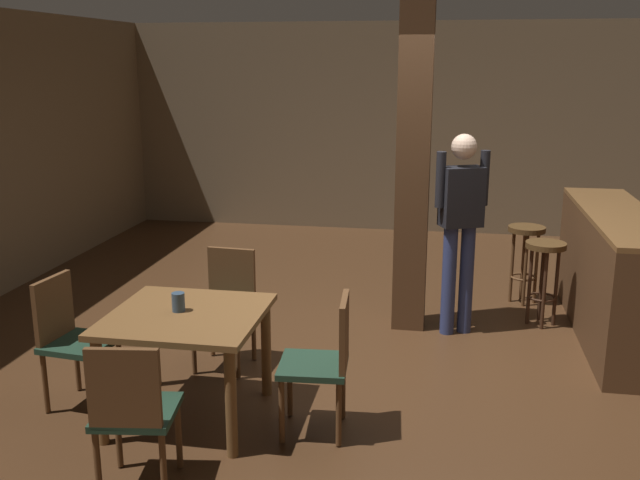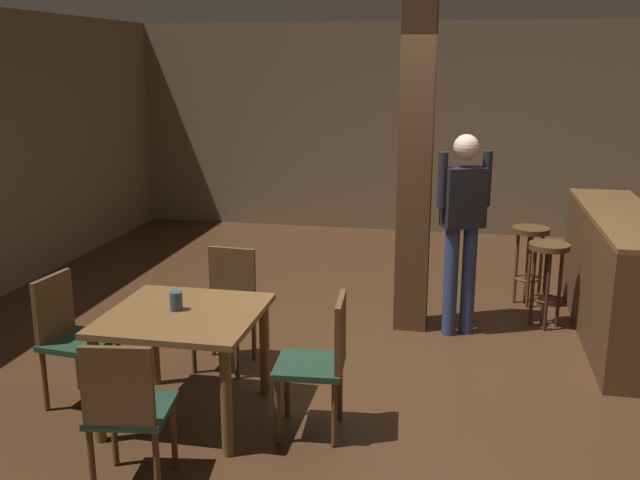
{
  "view_description": "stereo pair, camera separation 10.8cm",
  "coord_description": "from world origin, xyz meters",
  "px_view_note": "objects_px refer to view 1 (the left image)",
  "views": [
    {
      "loc": [
        0.41,
        -5.25,
        2.3
      ],
      "look_at": [
        -0.51,
        -0.14,
        0.99
      ],
      "focal_mm": 40.0,
      "sensor_mm": 36.0,
      "label": 1
    },
    {
      "loc": [
        0.52,
        -5.23,
        2.3
      ],
      "look_at": [
        -0.51,
        -0.14,
        0.99
      ],
      "focal_mm": 40.0,
      "sensor_mm": 36.0,
      "label": 2
    }
  ],
  "objects_px": {
    "chair_south": "(132,409)",
    "bar_counter": "(603,273)",
    "dining_table": "(187,330)",
    "bar_stool_near": "(545,263)",
    "napkin_cup": "(178,302)",
    "bar_stool_mid": "(526,246)",
    "chair_east": "(325,358)",
    "chair_north": "(227,302)",
    "standing_person": "(461,220)",
    "chair_west": "(70,335)"
  },
  "relations": [
    {
      "from": "chair_south",
      "to": "bar_counter",
      "type": "height_order",
      "value": "bar_counter"
    },
    {
      "from": "dining_table",
      "to": "bar_stool_near",
      "type": "distance_m",
      "value": 3.31
    },
    {
      "from": "napkin_cup",
      "to": "bar_stool_mid",
      "type": "xyz_separation_m",
      "value": [
        2.44,
        2.75,
        -0.22
      ]
    },
    {
      "from": "chair_east",
      "to": "bar_stool_mid",
      "type": "distance_m",
      "value": 3.17
    },
    {
      "from": "chair_north",
      "to": "standing_person",
      "type": "relative_size",
      "value": 0.52
    },
    {
      "from": "chair_south",
      "to": "chair_east",
      "type": "xyz_separation_m",
      "value": [
        0.89,
        0.84,
        0.0
      ]
    },
    {
      "from": "bar_stool_mid",
      "to": "chair_west",
      "type": "bearing_deg",
      "value": -139.8
    },
    {
      "from": "chair_east",
      "to": "napkin_cup",
      "type": "height_order",
      "value": "chair_east"
    },
    {
      "from": "chair_north",
      "to": "napkin_cup",
      "type": "height_order",
      "value": "chair_north"
    },
    {
      "from": "napkin_cup",
      "to": "bar_stool_near",
      "type": "height_order",
      "value": "napkin_cup"
    },
    {
      "from": "standing_person",
      "to": "chair_south",
      "type": "bearing_deg",
      "value": -122.19
    },
    {
      "from": "chair_north",
      "to": "chair_west",
      "type": "relative_size",
      "value": 1.0
    },
    {
      "from": "bar_counter",
      "to": "standing_person",
      "type": "bearing_deg",
      "value": -171.14
    },
    {
      "from": "dining_table",
      "to": "chair_north",
      "type": "bearing_deg",
      "value": 90.71
    },
    {
      "from": "dining_table",
      "to": "bar_counter",
      "type": "xyz_separation_m",
      "value": [
        2.95,
        2.05,
        -0.07
      ]
    },
    {
      "from": "chair_west",
      "to": "standing_person",
      "type": "relative_size",
      "value": 0.52
    },
    {
      "from": "chair_east",
      "to": "standing_person",
      "type": "distance_m",
      "value": 2.12
    },
    {
      "from": "chair_north",
      "to": "standing_person",
      "type": "distance_m",
      "value": 2.06
    },
    {
      "from": "chair_east",
      "to": "standing_person",
      "type": "xyz_separation_m",
      "value": [
        0.82,
        1.89,
        0.5
      ]
    },
    {
      "from": "chair_west",
      "to": "bar_counter",
      "type": "xyz_separation_m",
      "value": [
        3.8,
        2.0,
        0.04
      ]
    },
    {
      "from": "chair_north",
      "to": "napkin_cup",
      "type": "distance_m",
      "value": 0.9
    },
    {
      "from": "dining_table",
      "to": "chair_south",
      "type": "height_order",
      "value": "chair_south"
    },
    {
      "from": "chair_east",
      "to": "chair_west",
      "type": "bearing_deg",
      "value": 177.56
    },
    {
      "from": "chair_east",
      "to": "bar_stool_near",
      "type": "relative_size",
      "value": 1.17
    },
    {
      "from": "bar_counter",
      "to": "chair_west",
      "type": "bearing_deg",
      "value": -152.2
    },
    {
      "from": "chair_north",
      "to": "chair_south",
      "type": "bearing_deg",
      "value": -89.08
    },
    {
      "from": "chair_south",
      "to": "bar_stool_near",
      "type": "bearing_deg",
      "value": 51.06
    },
    {
      "from": "dining_table",
      "to": "chair_east",
      "type": "distance_m",
      "value": 0.92
    },
    {
      "from": "chair_east",
      "to": "chair_west",
      "type": "xyz_separation_m",
      "value": [
        -1.76,
        0.07,
        0.0
      ]
    },
    {
      "from": "chair_south",
      "to": "bar_stool_mid",
      "type": "relative_size",
      "value": 1.17
    },
    {
      "from": "dining_table",
      "to": "bar_stool_mid",
      "type": "height_order",
      "value": "bar_stool_mid"
    },
    {
      "from": "chair_south",
      "to": "bar_stool_near",
      "type": "xyz_separation_m",
      "value": [
        2.47,
        3.06,
        0.06
      ]
    },
    {
      "from": "napkin_cup",
      "to": "standing_person",
      "type": "xyz_separation_m",
      "value": [
        1.79,
        1.83,
        0.21
      ]
    },
    {
      "from": "chair_west",
      "to": "dining_table",
      "type": "bearing_deg",
      "value": -3.01
    },
    {
      "from": "chair_south",
      "to": "dining_table",
      "type": "bearing_deg",
      "value": 91.14
    },
    {
      "from": "chair_west",
      "to": "standing_person",
      "type": "xyz_separation_m",
      "value": [
        2.58,
        1.81,
        0.5
      ]
    },
    {
      "from": "chair_south",
      "to": "standing_person",
      "type": "xyz_separation_m",
      "value": [
        1.72,
        2.73,
        0.5
      ]
    },
    {
      "from": "dining_table",
      "to": "chair_south",
      "type": "xyz_separation_m",
      "value": [
        0.02,
        -0.87,
        -0.11
      ]
    },
    {
      "from": "bar_stool_mid",
      "to": "chair_east",
      "type": "bearing_deg",
      "value": -117.66
    },
    {
      "from": "dining_table",
      "to": "chair_south",
      "type": "distance_m",
      "value": 0.88
    },
    {
      "from": "dining_table",
      "to": "chair_north",
      "type": "xyz_separation_m",
      "value": [
        -0.01,
        0.88,
        -0.11
      ]
    },
    {
      "from": "bar_counter",
      "to": "bar_stool_mid",
      "type": "distance_m",
      "value": 0.92
    },
    {
      "from": "bar_counter",
      "to": "chair_east",
      "type": "bearing_deg",
      "value": -134.45
    },
    {
      "from": "chair_north",
      "to": "chair_west",
      "type": "distance_m",
      "value": 1.18
    },
    {
      "from": "chair_south",
      "to": "chair_east",
      "type": "relative_size",
      "value": 1.0
    },
    {
      "from": "dining_table",
      "to": "standing_person",
      "type": "bearing_deg",
      "value": 46.92
    },
    {
      "from": "bar_stool_near",
      "to": "chair_west",
      "type": "bearing_deg",
      "value": -147.33
    },
    {
      "from": "bar_counter",
      "to": "bar_stool_near",
      "type": "xyz_separation_m",
      "value": [
        -0.46,
        0.14,
        0.02
      ]
    },
    {
      "from": "dining_table",
      "to": "chair_east",
      "type": "relative_size",
      "value": 1.09
    },
    {
      "from": "dining_table",
      "to": "napkin_cup",
      "type": "xyz_separation_m",
      "value": [
        -0.06,
        0.02,
        0.18
      ]
    }
  ]
}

